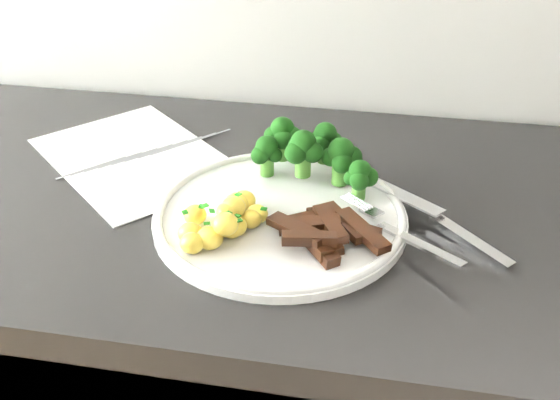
{
  "coord_description": "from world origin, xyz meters",
  "views": [
    {
      "loc": [
        0.24,
        1.0,
        1.3
      ],
      "look_at": [
        0.12,
        1.64,
        0.89
      ],
      "focal_mm": 41.52,
      "sensor_mm": 36.0,
      "label": 1
    }
  ],
  "objects_px": {
    "plate": "(280,215)",
    "knife": "(449,228)",
    "broccoli": "(313,151)",
    "fork": "(403,233)",
    "beef_strips": "(323,230)",
    "recipe_paper": "(135,157)",
    "potatoes": "(226,221)"
  },
  "relations": [
    {
      "from": "plate",
      "to": "knife",
      "type": "bearing_deg",
      "value": 2.57
    },
    {
      "from": "broccoli",
      "to": "fork",
      "type": "distance_m",
      "value": 0.17
    },
    {
      "from": "plate",
      "to": "beef_strips",
      "type": "bearing_deg",
      "value": -34.85
    },
    {
      "from": "broccoli",
      "to": "knife",
      "type": "height_order",
      "value": "broccoli"
    },
    {
      "from": "recipe_paper",
      "to": "knife",
      "type": "height_order",
      "value": "knife"
    },
    {
      "from": "broccoli",
      "to": "beef_strips",
      "type": "height_order",
      "value": "broccoli"
    },
    {
      "from": "recipe_paper",
      "to": "plate",
      "type": "distance_m",
      "value": 0.26
    },
    {
      "from": "plate",
      "to": "potatoes",
      "type": "bearing_deg",
      "value": -138.56
    },
    {
      "from": "recipe_paper",
      "to": "knife",
      "type": "distance_m",
      "value": 0.45
    },
    {
      "from": "knife",
      "to": "beef_strips",
      "type": "bearing_deg",
      "value": -161.08
    },
    {
      "from": "plate",
      "to": "knife",
      "type": "xyz_separation_m",
      "value": [
        0.2,
        0.01,
        0.0
      ]
    },
    {
      "from": "plate",
      "to": "fork",
      "type": "height_order",
      "value": "fork"
    },
    {
      "from": "plate",
      "to": "potatoes",
      "type": "height_order",
      "value": "potatoes"
    },
    {
      "from": "beef_strips",
      "to": "knife",
      "type": "distance_m",
      "value": 0.15
    },
    {
      "from": "potatoes",
      "to": "knife",
      "type": "height_order",
      "value": "potatoes"
    },
    {
      "from": "beef_strips",
      "to": "knife",
      "type": "bearing_deg",
      "value": 18.92
    },
    {
      "from": "fork",
      "to": "knife",
      "type": "xyz_separation_m",
      "value": [
        0.05,
        0.04,
        -0.01
      ]
    },
    {
      "from": "recipe_paper",
      "to": "plate",
      "type": "height_order",
      "value": "plate"
    },
    {
      "from": "fork",
      "to": "plate",
      "type": "bearing_deg",
      "value": 169.64
    },
    {
      "from": "recipe_paper",
      "to": "plate",
      "type": "xyz_separation_m",
      "value": [
        0.23,
        -0.12,
        0.01
      ]
    },
    {
      "from": "potatoes",
      "to": "fork",
      "type": "distance_m",
      "value": 0.2
    },
    {
      "from": "potatoes",
      "to": "beef_strips",
      "type": "bearing_deg",
      "value": 4.24
    },
    {
      "from": "plate",
      "to": "fork",
      "type": "relative_size",
      "value": 2.12
    },
    {
      "from": "potatoes",
      "to": "beef_strips",
      "type": "height_order",
      "value": "potatoes"
    },
    {
      "from": "broccoli",
      "to": "potatoes",
      "type": "height_order",
      "value": "broccoli"
    },
    {
      "from": "plate",
      "to": "broccoli",
      "type": "relative_size",
      "value": 1.85
    },
    {
      "from": "potatoes",
      "to": "beef_strips",
      "type": "distance_m",
      "value": 0.11
    },
    {
      "from": "fork",
      "to": "recipe_paper",
      "type": "bearing_deg",
      "value": 158.73
    },
    {
      "from": "recipe_paper",
      "to": "fork",
      "type": "bearing_deg",
      "value": -21.27
    },
    {
      "from": "potatoes",
      "to": "beef_strips",
      "type": "xyz_separation_m",
      "value": [
        0.11,
        0.01,
        -0.0
      ]
    },
    {
      "from": "potatoes",
      "to": "fork",
      "type": "xyz_separation_m",
      "value": [
        0.2,
        0.02,
        -0.01
      ]
    },
    {
      "from": "plate",
      "to": "beef_strips",
      "type": "xyz_separation_m",
      "value": [
        0.06,
        -0.04,
        0.01
      ]
    }
  ]
}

